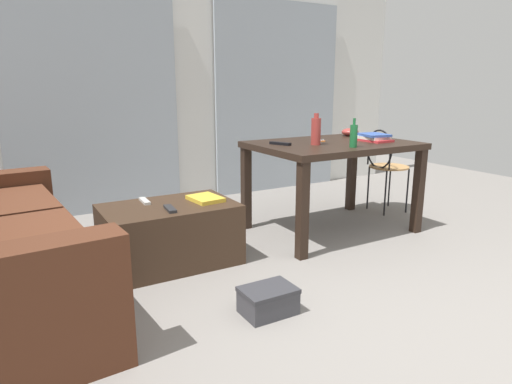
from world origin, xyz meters
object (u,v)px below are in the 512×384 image
at_px(coffee_table, 170,234).
at_px(shoebox, 268,300).
at_px(bowl, 350,132).
at_px(scissors, 323,141).
at_px(tv_remote_secondary, 170,209).
at_px(bottle_far, 316,131).
at_px(tv_remote_primary, 145,201).
at_px(wire_chair, 384,161).
at_px(book_stack, 373,137).
at_px(craft_table, 333,154).
at_px(magazine, 205,199).
at_px(tv_remote_on_table, 280,144).
at_px(bottle_near, 354,136).

xyz_separation_m(coffee_table, shoebox, (0.22, -0.94, -0.14)).
relative_size(coffee_table, bowl, 5.72).
bearing_deg(scissors, tv_remote_secondary, -169.99).
distance_m(bottle_far, tv_remote_secondary, 1.32).
distance_m(coffee_table, tv_remote_primary, 0.29).
height_order(wire_chair, scissors, wire_chair).
height_order(book_stack, tv_remote_secondary, book_stack).
relative_size(craft_table, book_stack, 4.45).
distance_m(bowl, book_stack, 0.40).
distance_m(bottle_far, tv_remote_primary, 1.41).
xyz_separation_m(wire_chair, book_stack, (-0.46, -0.30, 0.28)).
height_order(bottle_far, book_stack, bottle_far).
xyz_separation_m(book_stack, magazine, (-1.50, 0.08, -0.35)).
bearing_deg(bowl, magazine, -168.93).
xyz_separation_m(tv_remote_on_table, tv_remote_primary, (-1.08, 0.05, -0.33)).
height_order(tv_remote_on_table, magazine, tv_remote_on_table).
relative_size(coffee_table, shoebox, 3.05).
height_order(coffee_table, book_stack, book_stack).
distance_m(coffee_table, wire_chair, 2.26).
bearing_deg(tv_remote_primary, bowl, 6.55).
distance_m(wire_chair, bowl, 0.48).
bearing_deg(bottle_near, craft_table, 78.37).
xyz_separation_m(wire_chair, scissors, (-0.83, -0.09, 0.25)).
height_order(coffee_table, bottle_far, bottle_far).
bearing_deg(shoebox, book_stack, 28.61).
distance_m(wire_chair, bottle_far, 1.11).
height_order(coffee_table, scissors, scissors).
relative_size(tv_remote_secondary, shoebox, 0.59).
height_order(book_stack, tv_remote_on_table, book_stack).
distance_m(wire_chair, shoebox, 2.36).
relative_size(wire_chair, tv_remote_primary, 4.65).
distance_m(bottle_near, tv_remote_secondary, 1.47).
bearing_deg(scissors, bowl, 20.55).
xyz_separation_m(bottle_near, book_stack, (0.41, 0.20, -0.06)).
bearing_deg(tv_remote_on_table, bottle_far, -51.95).
distance_m(tv_remote_on_table, magazine, 0.78).
distance_m(bottle_far, scissors, 0.28).
distance_m(bowl, scissors, 0.48).
distance_m(bottle_far, book_stack, 0.57).
bearing_deg(bottle_far, bottle_near, -58.77).
xyz_separation_m(tv_remote_on_table, tv_remote_secondary, (-1.00, -0.23, -0.33)).
distance_m(craft_table, magazine, 1.18).
xyz_separation_m(coffee_table, bottle_near, (1.36, -0.29, 0.63)).
relative_size(bowl, book_stack, 0.54).
bearing_deg(bowl, tv_remote_primary, -175.80).
xyz_separation_m(wire_chair, shoebox, (-2.02, -1.15, -0.43)).
bearing_deg(bottle_near, tv_remote_on_table, 135.15).
distance_m(tv_remote_on_table, tv_remote_primary, 1.13).
xyz_separation_m(book_stack, tv_remote_on_table, (-0.80, 0.19, -0.02)).
bearing_deg(bowl, tv_remote_on_table, -167.69).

